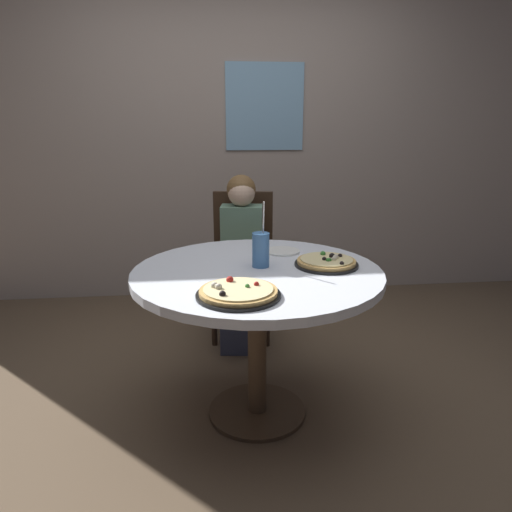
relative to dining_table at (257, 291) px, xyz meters
name	(u,v)px	position (x,y,z in m)	size (l,w,h in m)	color
ground_plane	(257,412)	(0.00, 0.00, -0.64)	(8.00, 8.00, 0.00)	brown
wall_with_window	(232,115)	(0.00, 1.82, 0.81)	(5.20, 0.14, 2.90)	#A8998E
dining_table	(257,291)	(0.00, 0.00, 0.00)	(1.14, 1.14, 0.75)	silver
chair_wooden	(243,256)	(0.01, 1.00, -0.11)	(0.45, 0.45, 0.95)	#382619
diner_child	(241,271)	(-0.01, 0.82, -0.16)	(0.30, 0.43, 1.08)	#3F4766
pizza_veggie	(327,262)	(0.33, 0.03, 0.12)	(0.30, 0.30, 0.05)	black
pizza_cheese	(238,292)	(-0.11, -0.33, 0.12)	(0.33, 0.33, 0.05)	black
soda_cup	(261,250)	(0.02, 0.05, 0.19)	(0.08, 0.08, 0.31)	#3F72B2
plate_small	(282,251)	(0.16, 0.28, 0.11)	(0.18, 0.18, 0.01)	white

